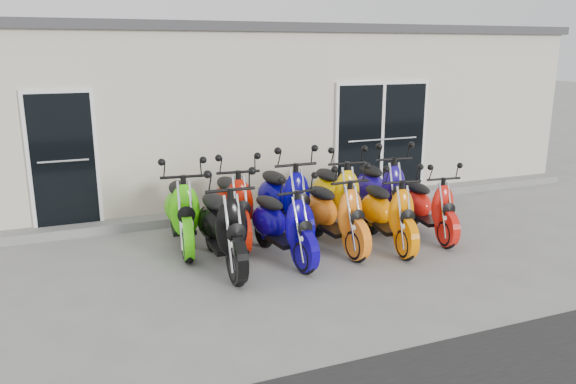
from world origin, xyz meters
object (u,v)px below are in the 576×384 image
object	(u,v)px
scooter_back_red	(233,195)
scooter_back_yellow	(336,185)
scooter_back_green	(182,200)
scooter_front_blue	(282,214)
scooter_back_blue	(284,189)
scooter_back_extra	(381,180)
scooter_front_orange_a	(334,204)
scooter_front_orange_b	(388,203)
scooter_front_red	(429,198)
scooter_front_black	(222,215)

from	to	relation	value
scooter_back_red	scooter_back_yellow	size ratio (longest dim) A/B	1.01
scooter_back_green	scooter_back_red	distance (m)	0.79
scooter_front_blue	scooter_back_blue	size ratio (longest dim) A/B	0.87
scooter_back_green	scooter_back_red	world-z (taller)	scooter_back_red
scooter_back_yellow	scooter_back_extra	bearing A→B (deg)	4.88
scooter_back_green	scooter_back_red	xyz separation A→B (m)	(0.79, -0.00, 0.00)
scooter_front_orange_a	scooter_front_orange_b	bearing A→B (deg)	-18.34
scooter_front_blue	scooter_front_red	size ratio (longest dim) A/B	1.05
scooter_back_blue	scooter_front_red	bearing A→B (deg)	-23.78
scooter_front_blue	scooter_back_red	distance (m)	1.12
scooter_back_red	scooter_front_red	bearing A→B (deg)	-13.28
scooter_front_blue	scooter_front_orange_b	bearing A→B (deg)	-9.84
scooter_front_black	scooter_back_yellow	distance (m)	2.44
scooter_front_red	scooter_front_black	bearing A→B (deg)	-172.31
scooter_back_green	scooter_back_extra	xyz separation A→B (m)	(3.41, 0.00, 0.00)
scooter_front_black	scooter_back_extra	size ratio (longest dim) A/B	1.01
scooter_front_black	scooter_back_red	bearing A→B (deg)	67.34
scooter_back_green	scooter_back_red	size ratio (longest dim) A/B	1.00
scooter_front_blue	scooter_back_green	xyz separation A→B (m)	(-1.20, 1.04, 0.07)
scooter_front_orange_a	scooter_back_blue	bearing A→B (deg)	115.01
scooter_front_red	scooter_back_extra	distance (m)	1.01
scooter_front_orange_a	scooter_front_red	size ratio (longest dim) A/B	1.08
scooter_back_blue	scooter_back_extra	distance (m)	1.79
scooter_front_red	scooter_back_extra	bearing A→B (deg)	114.27
scooter_front_black	scooter_back_red	xyz separation A→B (m)	(0.44, 1.00, -0.01)
scooter_back_green	scooter_back_yellow	size ratio (longest dim) A/B	1.01
scooter_back_red	scooter_back_extra	size ratio (longest dim) A/B	1.00
scooter_front_orange_a	scooter_back_extra	distance (m)	1.61
scooter_front_red	scooter_back_blue	xyz separation A→B (m)	(-2.09, 0.92, 0.13)
scooter_front_orange_a	scooter_back_green	bearing A→B (deg)	153.41
scooter_front_black	scooter_back_green	distance (m)	1.06
scooter_back_green	scooter_back_red	bearing A→B (deg)	6.15
scooter_front_orange_a	scooter_back_red	size ratio (longest dim) A/B	0.94
scooter_back_red	scooter_back_blue	size ratio (longest dim) A/B	0.96
scooter_front_orange_a	scooter_front_red	xyz separation A→B (m)	(1.63, -0.06, -0.05)
scooter_back_red	scooter_front_blue	bearing A→B (deg)	-63.62
scooter_front_blue	scooter_back_green	world-z (taller)	scooter_back_green
scooter_front_black	scooter_front_orange_b	xyz separation A→B (m)	(2.53, -0.11, -0.07)
scooter_front_black	scooter_back_green	size ratio (longest dim) A/B	1.01
scooter_front_orange_b	scooter_front_red	xyz separation A→B (m)	(0.84, 0.15, -0.04)
scooter_front_orange_b	scooter_back_red	size ratio (longest dim) A/B	0.92
scooter_front_black	scooter_back_blue	size ratio (longest dim) A/B	0.97
scooter_front_red	scooter_back_blue	distance (m)	2.29
scooter_front_orange_a	scooter_front_orange_b	xyz separation A→B (m)	(0.79, -0.21, -0.01)
scooter_front_red	scooter_back_green	world-z (taller)	scooter_back_green
scooter_front_orange_a	scooter_front_orange_b	distance (m)	0.82
scooter_front_orange_a	scooter_front_orange_b	world-z (taller)	scooter_front_orange_a
scooter_front_blue	scooter_back_blue	bearing A→B (deg)	59.61
scooter_front_red	scooter_back_red	distance (m)	3.08
scooter_back_blue	scooter_back_yellow	size ratio (longest dim) A/B	1.05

